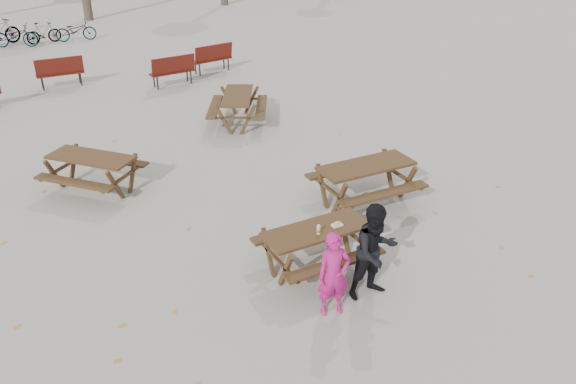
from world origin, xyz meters
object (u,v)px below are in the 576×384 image
adult (375,252)px  picnic_table_east (365,183)px  main_picnic_table (317,238)px  soda_bottle (319,230)px  food_tray (337,225)px  child (334,275)px  picnic_table_north (94,173)px  picnic_table_far (238,109)px

adult → picnic_table_east: (1.67, 2.58, -0.38)m
main_picnic_table → soda_bottle: bearing=-111.8°
food_tray → adult: 0.96m
food_tray → picnic_table_east: bearing=42.8°
main_picnic_table → adult: adult is taller
child → adult: (0.79, 0.06, 0.12)m
food_tray → soda_bottle: 0.41m
picnic_table_north → soda_bottle: bearing=-13.4°
adult → main_picnic_table: bearing=113.2°
main_picnic_table → picnic_table_far: 7.20m
picnic_table_east → picnic_table_far: (-0.42, 5.46, -0.01)m
soda_bottle → picnic_table_east: soda_bottle is taller
child → main_picnic_table: bearing=85.4°
soda_bottle → child: (-0.31, -0.96, -0.16)m
food_tray → adult: (0.08, -0.96, 0.01)m
food_tray → main_picnic_table: bearing=166.5°
main_picnic_table → child: 1.17m
main_picnic_table → picnic_table_east: 2.60m
child → picnic_table_north: size_ratio=0.75×
food_tray → picnic_table_north: (-3.04, 4.84, -0.40)m
soda_bottle → child: child is taller
picnic_table_east → main_picnic_table: bearing=-142.4°
picnic_table_east → picnic_table_far: bearing=95.7°
picnic_table_far → child: bearing=-165.8°
main_picnic_table → picnic_table_far: bearing=76.6°
main_picnic_table → food_tray: size_ratio=10.00×
main_picnic_table → soda_bottle: (-0.06, -0.15, 0.26)m
main_picnic_table → food_tray: 0.41m
food_tray → picnic_table_east: size_ratio=0.09×
food_tray → soda_bottle: size_ratio=1.06×
picnic_table_east → adult: bearing=-121.7°
child → picnic_table_north: bearing=125.7°
food_tray → picnic_table_far: (1.33, 7.08, -0.37)m
child → adult: size_ratio=0.85×
food_tray → adult: adult is taller
soda_bottle → picnic_table_north: soda_bottle is taller
child → adult: adult is taller
food_tray → picnic_table_far: bearing=79.4°
soda_bottle → adult: size_ratio=0.11×
main_picnic_table → picnic_table_north: 5.47m
soda_bottle → picnic_table_far: 7.36m
main_picnic_table → adult: 1.14m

